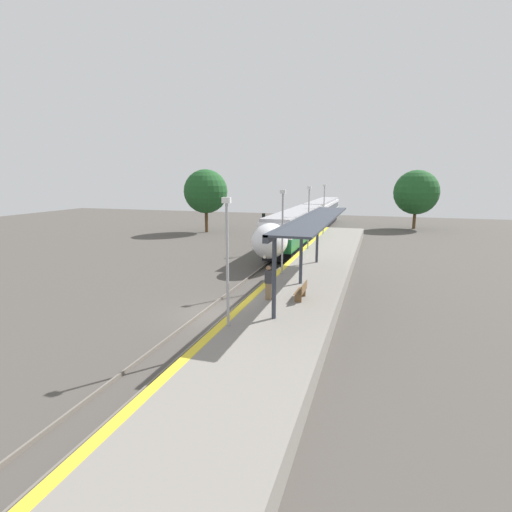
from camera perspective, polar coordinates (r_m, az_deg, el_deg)
ground_plane at (r=22.01m, az=-5.79°, el=-8.30°), size 120.00×120.00×0.00m
rail_left at (r=22.27m, az=-7.52°, el=-7.91°), size 0.08×90.00×0.15m
rail_right at (r=21.73m, az=-4.03°, el=-8.33°), size 0.08×90.00×0.15m
train at (r=49.77m, az=7.68°, el=5.30°), size 2.93×41.18×3.93m
platform_right at (r=20.67m, az=4.69°, el=-8.12°), size 4.73×64.00×1.01m
platform_bench at (r=21.16m, az=6.58°, el=-4.93°), size 0.44×1.51×0.89m
person_waiting at (r=20.85m, az=1.79°, el=-3.72°), size 0.36×0.24×1.82m
railway_signal at (r=38.34m, az=1.09°, el=3.88°), size 0.28×0.28×3.93m
lamppost_near at (r=16.76m, az=-4.13°, el=0.26°), size 0.36×0.20×5.52m
lamppost_mid at (r=26.13m, az=3.80°, el=4.22°), size 0.36×0.20×5.52m
lamppost_far at (r=35.79m, az=7.53°, el=6.05°), size 0.36×0.20×5.52m
lamppost_farthest at (r=45.55m, az=9.68°, el=7.09°), size 0.36×0.20×5.52m
station_canopy at (r=23.57m, az=7.93°, el=4.87°), size 2.02×15.71×4.05m
background_tree_left at (r=53.92m, az=-7.19°, el=9.14°), size 5.78×5.78×8.33m
background_tree_right at (r=61.38m, az=21.94°, el=8.43°), size 6.24×6.24×8.30m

